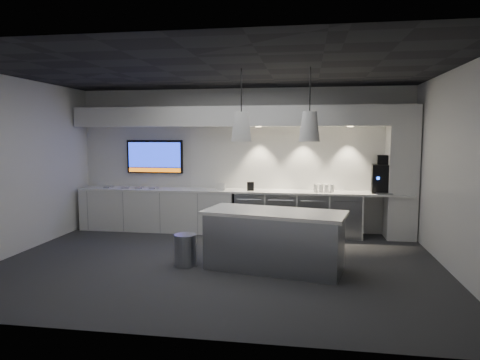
% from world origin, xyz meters
% --- Properties ---
extents(floor, '(7.00, 7.00, 0.00)m').
position_xyz_m(floor, '(0.00, 0.00, 0.00)').
color(floor, '#2E2E31').
rests_on(floor, ground).
extents(ceiling, '(7.00, 7.00, 0.00)m').
position_xyz_m(ceiling, '(0.00, 0.00, 3.00)').
color(ceiling, black).
rests_on(ceiling, wall_back).
extents(wall_back, '(7.00, 0.00, 7.00)m').
position_xyz_m(wall_back, '(0.00, 2.50, 1.50)').
color(wall_back, white).
rests_on(wall_back, floor).
extents(wall_front, '(7.00, 0.00, 7.00)m').
position_xyz_m(wall_front, '(0.00, -2.50, 1.50)').
color(wall_front, white).
rests_on(wall_front, floor).
extents(wall_left, '(0.00, 7.00, 7.00)m').
position_xyz_m(wall_left, '(-3.50, 0.00, 1.50)').
color(wall_left, white).
rests_on(wall_left, floor).
extents(wall_right, '(0.00, 7.00, 7.00)m').
position_xyz_m(wall_right, '(3.50, 0.00, 1.50)').
color(wall_right, white).
rests_on(wall_right, floor).
extents(back_counter, '(6.80, 0.65, 0.04)m').
position_xyz_m(back_counter, '(0.00, 2.17, 0.88)').
color(back_counter, white).
rests_on(back_counter, left_base_cabinets).
extents(left_base_cabinets, '(3.30, 0.63, 0.86)m').
position_xyz_m(left_base_cabinets, '(-1.75, 2.17, 0.43)').
color(left_base_cabinets, white).
rests_on(left_base_cabinets, floor).
extents(fridge_unit_a, '(0.60, 0.61, 0.85)m').
position_xyz_m(fridge_unit_a, '(0.25, 2.17, 0.42)').
color(fridge_unit_a, gray).
rests_on(fridge_unit_a, floor).
extents(fridge_unit_b, '(0.60, 0.61, 0.85)m').
position_xyz_m(fridge_unit_b, '(0.88, 2.17, 0.42)').
color(fridge_unit_b, gray).
rests_on(fridge_unit_b, floor).
extents(fridge_unit_c, '(0.60, 0.61, 0.85)m').
position_xyz_m(fridge_unit_c, '(1.51, 2.17, 0.42)').
color(fridge_unit_c, gray).
rests_on(fridge_unit_c, floor).
extents(fridge_unit_d, '(0.60, 0.61, 0.85)m').
position_xyz_m(fridge_unit_d, '(2.14, 2.17, 0.42)').
color(fridge_unit_d, gray).
rests_on(fridge_unit_d, floor).
extents(backsplash, '(4.60, 0.03, 1.30)m').
position_xyz_m(backsplash, '(1.20, 2.48, 1.55)').
color(backsplash, white).
rests_on(backsplash, wall_back).
extents(soffit, '(6.90, 0.60, 0.40)m').
position_xyz_m(soffit, '(0.00, 2.20, 2.40)').
color(soffit, white).
rests_on(soffit, wall_back).
extents(column, '(0.55, 0.55, 2.60)m').
position_xyz_m(column, '(3.20, 2.20, 1.30)').
color(column, white).
rests_on(column, floor).
extents(wall_tv, '(1.25, 0.07, 0.72)m').
position_xyz_m(wall_tv, '(-1.90, 2.45, 1.56)').
color(wall_tv, black).
rests_on(wall_tv, wall_back).
extents(island, '(2.24, 1.31, 0.89)m').
position_xyz_m(island, '(0.91, -0.13, 0.45)').
color(island, gray).
rests_on(island, floor).
extents(bin, '(0.41, 0.41, 0.49)m').
position_xyz_m(bin, '(-0.47, -0.16, 0.25)').
color(bin, gray).
rests_on(bin, floor).
extents(coffee_machine, '(0.45, 0.61, 0.74)m').
position_xyz_m(coffee_machine, '(2.85, 2.20, 1.20)').
color(coffee_machine, black).
rests_on(coffee_machine, back_counter).
extents(sign_black, '(0.14, 0.07, 0.18)m').
position_xyz_m(sign_black, '(0.25, 2.09, 0.99)').
color(sign_black, black).
rests_on(sign_black, back_counter).
extents(sign_white, '(0.18, 0.05, 0.14)m').
position_xyz_m(sign_white, '(-0.36, 2.08, 0.97)').
color(sign_white, white).
rests_on(sign_white, back_counter).
extents(cup_cluster, '(0.40, 0.19, 0.16)m').
position_xyz_m(cup_cluster, '(1.72, 2.11, 0.98)').
color(cup_cluster, white).
rests_on(cup_cluster, back_counter).
extents(tray_a, '(0.19, 0.19, 0.02)m').
position_xyz_m(tray_a, '(-2.85, 2.14, 0.91)').
color(tray_a, '#949494').
rests_on(tray_a, back_counter).
extents(tray_b, '(0.20, 0.20, 0.02)m').
position_xyz_m(tray_b, '(-2.44, 2.09, 0.91)').
color(tray_b, '#949494').
rests_on(tray_b, back_counter).
extents(tray_c, '(0.16, 0.16, 0.02)m').
position_xyz_m(tray_c, '(-2.14, 2.13, 0.91)').
color(tray_c, '#949494').
rests_on(tray_c, back_counter).
extents(tray_d, '(0.19, 0.19, 0.02)m').
position_xyz_m(tray_d, '(-1.82, 2.13, 0.91)').
color(tray_d, '#949494').
rests_on(tray_d, back_counter).
extents(pendant_left, '(0.31, 0.31, 1.14)m').
position_xyz_m(pendant_left, '(0.41, -0.13, 2.15)').
color(pendant_left, white).
rests_on(pendant_left, ceiling).
extents(pendant_right, '(0.31, 0.31, 1.14)m').
position_xyz_m(pendant_right, '(1.41, -0.13, 2.15)').
color(pendant_right, white).
rests_on(pendant_right, ceiling).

